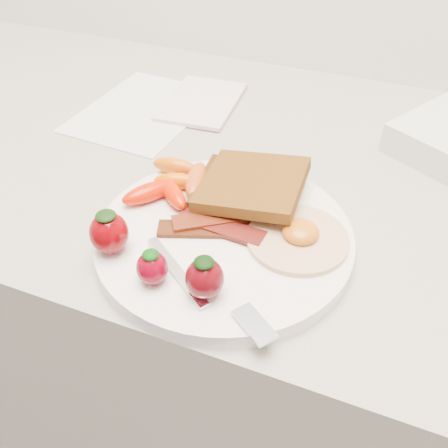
% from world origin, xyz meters
% --- Properties ---
extents(counter, '(2.00, 0.60, 0.90)m').
position_xyz_m(counter, '(0.00, 1.70, 0.45)').
color(counter, gray).
rests_on(counter, ground).
extents(plate, '(0.27, 0.27, 0.02)m').
position_xyz_m(plate, '(-0.02, 1.53, 0.91)').
color(plate, white).
rests_on(plate, counter).
extents(toast_lower, '(0.11, 0.11, 0.01)m').
position_xyz_m(toast_lower, '(-0.03, 1.60, 0.93)').
color(toast_lower, '#351D0A').
rests_on(toast_lower, plate).
extents(toast_upper, '(0.12, 0.11, 0.03)m').
position_xyz_m(toast_upper, '(-0.01, 1.60, 0.94)').
color(toast_upper, '#3B220C').
rests_on(toast_upper, toast_lower).
extents(fried_egg, '(0.13, 0.13, 0.02)m').
position_xyz_m(fried_egg, '(0.05, 1.55, 0.92)').
color(fried_egg, '#F9ECB7').
rests_on(fried_egg, plate).
extents(bacon_strips, '(0.11, 0.08, 0.01)m').
position_xyz_m(bacon_strips, '(-0.03, 1.54, 0.92)').
color(bacon_strips, black).
rests_on(bacon_strips, plate).
extents(baby_carrots, '(0.09, 0.11, 0.02)m').
position_xyz_m(baby_carrots, '(-0.10, 1.58, 0.93)').
color(baby_carrots, '#D85B00').
rests_on(baby_carrots, plate).
extents(strawberries, '(0.15, 0.06, 0.05)m').
position_xyz_m(strawberries, '(-0.07, 1.46, 0.94)').
color(strawberries, '#6E0005').
rests_on(strawberries, plate).
extents(fork, '(0.16, 0.09, 0.00)m').
position_xyz_m(fork, '(-0.00, 1.45, 0.92)').
color(fork, silver).
rests_on(fork, plate).
extents(paper_sheet, '(0.18, 0.23, 0.00)m').
position_xyz_m(paper_sheet, '(-0.25, 1.76, 0.90)').
color(paper_sheet, white).
rests_on(paper_sheet, counter).
extents(notepad, '(0.12, 0.16, 0.01)m').
position_xyz_m(notepad, '(-0.17, 1.81, 0.91)').
color(notepad, silver).
rests_on(notepad, paper_sheet).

